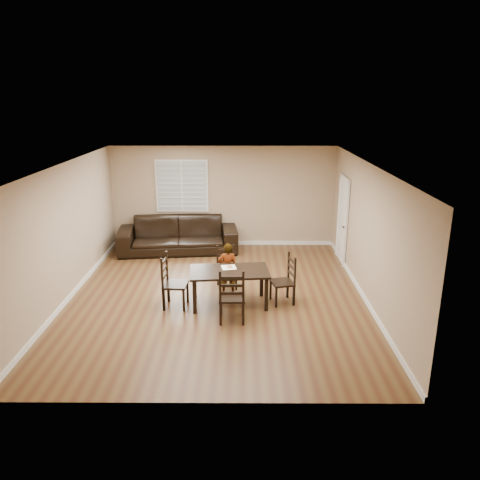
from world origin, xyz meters
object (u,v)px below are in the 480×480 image
chair_far (232,300)px  sofa (178,235)px  chair_near (226,268)px  dining_table (229,275)px  chair_left (169,283)px  chair_right (288,281)px  donut (230,266)px  child (228,269)px

chair_far → sofa: size_ratio=0.34×
sofa → chair_near: bearing=-66.3°
chair_near → chair_far: (0.16, -1.78, 0.06)m
dining_table → chair_left: (-1.17, -0.09, -0.14)m
chair_far → chair_left: (-1.24, 0.73, 0.01)m
sofa → chair_right: bearing=-56.8°
chair_far → donut: size_ratio=9.65×
chair_right → child: bearing=-122.6°
chair_near → sofa: size_ratio=0.29×
dining_table → chair_near: (-0.10, 0.96, -0.21)m
chair_near → chair_far: size_ratio=0.87×
chair_left → sofa: (-0.27, 3.38, -0.03)m
chair_far → chair_left: 1.44m
child → donut: child is taller
chair_left → chair_right: chair_left is taller
child → chair_far: bearing=87.8°
chair_far → donut: (-0.06, 0.99, 0.27)m
child → sofa: child is taller
dining_table → chair_far: (0.07, -0.82, -0.15)m
chair_near → chair_right: chair_right is taller
chair_left → donut: size_ratio=9.85×
chair_near → chair_left: chair_left is taller
dining_table → donut: donut is taller
chair_far → sofa: chair_far is taller
donut → sofa: size_ratio=0.04×
donut → sofa: sofa is taller
dining_table → chair_near: bearing=90.5°
chair_near → chair_left: bearing=-145.7°
chair_far → sofa: 4.38m
chair_near → chair_left: (-1.07, -1.05, 0.07)m
chair_right → donut: (-1.16, 0.05, 0.29)m
sofa → dining_table: bearing=-72.5°
donut → chair_left: bearing=-167.5°
donut → chair_near: bearing=97.3°
chair_near → chair_right: 1.51m
donut → sofa: bearing=114.8°
chair_right → donut: size_ratio=9.17×
chair_near → donut: size_ratio=8.37×
child → chair_left: bearing=22.6°
donut → sofa: (-1.44, 3.12, -0.29)m
chair_left → chair_right: bearing=-81.0°
dining_table → chair_far: 0.83m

